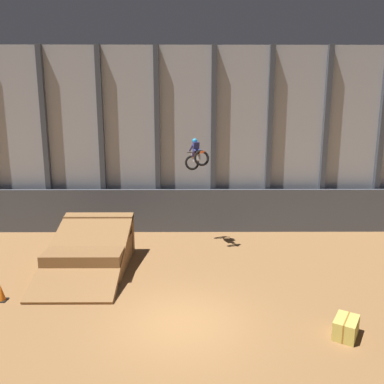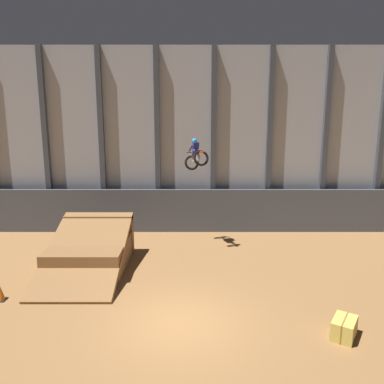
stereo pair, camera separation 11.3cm
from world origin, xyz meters
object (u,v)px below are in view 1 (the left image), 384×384
Objects in this scene: rider_bike_solo at (196,156)px; traffic_cone_arena_edge at (68,243)px; hay_bale_trackside at (346,328)px; traffic_cone_near_ramp at (1,293)px; dirt_ramp at (92,250)px.

rider_bike_solo reaches higher than traffic_cone_arena_edge.
traffic_cone_near_ramp is at bearing 168.66° from hay_bale_trackside.
traffic_cone_arena_edge is (0.63, 5.28, 0.00)m from traffic_cone_near_ramp.
rider_bike_solo is 1.66× the size of hay_bale_trackside.
dirt_ramp is 9.01× the size of traffic_cone_arena_edge.
traffic_cone_arena_edge is at bearing 165.60° from rider_bike_solo.
hay_bale_trackside is (4.20, -7.95, -4.16)m from rider_bike_solo.
rider_bike_solo is 3.10× the size of traffic_cone_near_ramp.
rider_bike_solo is at bearing 40.04° from traffic_cone_near_ramp.
dirt_ramp is 4.83× the size of hay_bale_trackside.
dirt_ramp is 10.23m from hay_bale_trackside.
rider_bike_solo is at bearing 117.85° from hay_bale_trackside.
dirt_ramp is at bearing 148.23° from hay_bale_trackside.
dirt_ramp reaches higher than traffic_cone_near_ramp.
dirt_ramp is at bearing -51.00° from traffic_cone_arena_edge.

